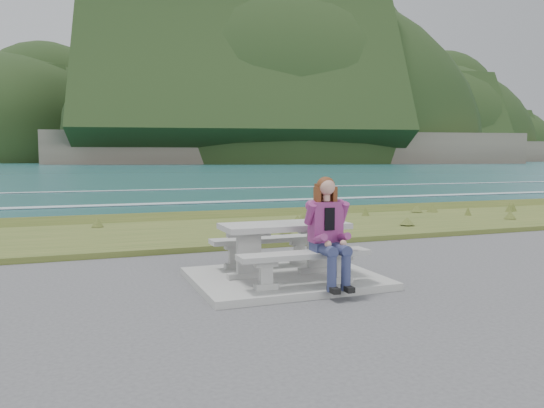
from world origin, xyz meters
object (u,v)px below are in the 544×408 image
Objects in this scene: picnic_table at (285,235)px; bench_seaward at (268,244)px; bench_landward at (305,260)px; seated_woman at (330,246)px.

picnic_table reaches higher than bench_seaward.
picnic_table reaches higher than bench_landward.
bench_landward is 0.38m from seated_woman.
seated_woman reaches higher than picnic_table.
bench_landward is at bearing -90.00° from bench_seaward.
seated_woman reaches higher than bench_seaward.
bench_seaward is at bearing 90.00° from bench_landward.
bench_landward is 1.00× the size of bench_seaward.
picnic_table is 0.74m from bench_seaward.
seated_woman is (0.30, -0.14, 0.18)m from bench_landward.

